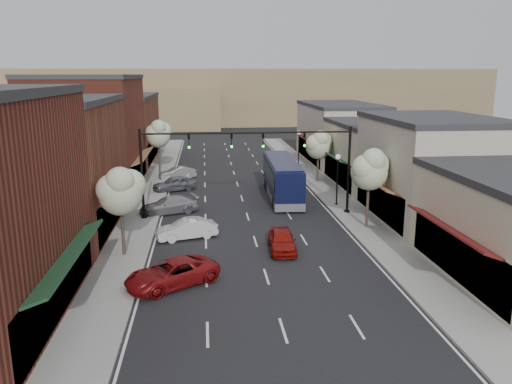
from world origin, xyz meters
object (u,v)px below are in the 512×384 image
object	(u,v)px
lamp_post_far	(299,143)
parked_car_e	(177,173)
tree_right_near	(370,168)
tree_right_far	(319,144)
parked_car_b	(187,229)
red_hatchback	(282,240)
signal_mast_right	(319,157)
parked_car_a	(172,273)
parked_car_c	(169,205)
tree_left_far	(158,133)
lamp_post_near	(338,171)
parked_car_d	(174,184)
signal_mast_left	(173,160)
coach_bus	(282,178)
tree_left_near	(121,190)

from	to	relation	value
lamp_post_far	parked_car_e	bearing A→B (deg)	-161.26
tree_right_near	tree_right_far	bearing A→B (deg)	90.00
parked_car_b	parked_car_e	world-z (taller)	parked_car_b
red_hatchback	signal_mast_right	bearing A→B (deg)	66.17
tree_right_far	lamp_post_far	size ratio (longest dim) A/B	1.22
parked_car_b	parked_car_a	bearing A→B (deg)	-19.95
parked_car_c	tree_right_far	bearing A→B (deg)	107.22
tree_left_far	parked_car_c	bearing A→B (deg)	-82.83
tree_right_near	tree_right_far	size ratio (longest dim) A/B	1.10
lamp_post_near	parked_car_a	distance (m)	20.06
parked_car_a	parked_car_d	distance (m)	22.31
signal_mast_left	tree_right_far	world-z (taller)	signal_mast_left
coach_bus	red_hatchback	distance (m)	14.12
tree_left_far	lamp_post_far	bearing A→B (deg)	7.30
signal_mast_right	lamp_post_near	size ratio (longest dim) A/B	1.85
lamp_post_near	parked_car_a	size ratio (longest dim) A/B	0.89
coach_bus	red_hatchback	world-z (taller)	coach_bus
signal_mast_right	tree_right_near	size ratio (longest dim) A/B	1.38
parked_car_a	parked_car_b	world-z (taller)	parked_car_a
parked_car_a	parked_car_c	world-z (taller)	parked_car_a
tree_right_near	tree_left_near	xyz separation A→B (m)	(-16.60, -4.00, -0.23)
signal_mast_left	parked_car_e	size ratio (longest dim) A/B	2.11
signal_mast_left	coach_bus	xyz separation A→B (m)	(9.27, 5.98, -2.81)
signal_mast_left	red_hatchback	bearing A→B (deg)	-48.07
tree_right_far	red_hatchback	size ratio (longest dim) A/B	1.33
tree_right_near	tree_left_near	world-z (taller)	tree_right_near
signal_mast_right	tree_left_near	world-z (taller)	signal_mast_right
coach_bus	parked_car_a	xyz separation A→B (m)	(-8.76, -18.67, -1.12)
red_hatchback	tree_right_near	bearing A→B (deg)	33.14
signal_mast_right	parked_car_a	distance (m)	17.07
signal_mast_left	parked_car_d	size ratio (longest dim) A/B	1.97
red_hatchback	parked_car_a	world-z (taller)	parked_car_a
parked_car_c	lamp_post_near	bearing A→B (deg)	75.46
tree_left_far	parked_car_e	distance (m)	5.21
parked_car_c	parked_car_d	size ratio (longest dim) A/B	1.12
tree_left_far	coach_bus	bearing A→B (deg)	-45.15
tree_left_near	parked_car_c	bearing A→B (deg)	78.01
tree_left_far	parked_car_a	xyz separation A→B (m)	(3.14, -30.63, -3.91)
signal_mast_right	parked_car_c	xyz separation A→B (m)	(-11.82, 1.62, -3.94)
signal_mast_left	lamp_post_far	xyz separation A→B (m)	(13.42, 20.00, -1.62)
signal_mast_left	tree_right_far	size ratio (longest dim) A/B	1.51
parked_car_e	signal_mast_right	bearing A→B (deg)	17.07
parked_car_b	lamp_post_far	bearing A→B (deg)	137.52
coach_bus	parked_car_b	size ratio (longest dim) A/B	2.79
lamp_post_near	parked_car_d	xyz separation A→B (m)	(-14.00, 7.10, -2.30)
parked_car_c	parked_car_e	world-z (taller)	parked_car_c
signal_mast_right	coach_bus	distance (m)	6.90
lamp_post_near	parked_car_e	world-z (taller)	lamp_post_near
tree_right_far	parked_car_a	xyz separation A→B (m)	(-13.46, -24.63, -3.29)
tree_right_far	parked_car_c	bearing A→B (deg)	-144.62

